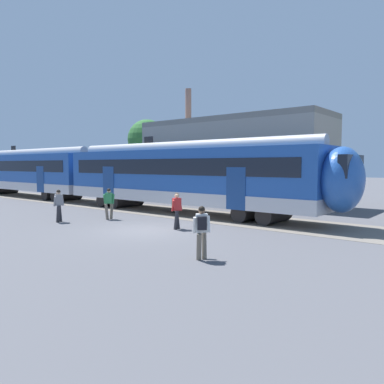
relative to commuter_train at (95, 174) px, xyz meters
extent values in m
plane|color=#515156|center=(11.34, -5.57, -2.25)|extent=(160.00, 160.00, 0.00)
cube|color=slate|center=(-2.48, 0.00, -2.25)|extent=(80.00, 4.40, 0.01)
cube|color=silver|center=(8.52, 0.00, -1.20)|extent=(18.00, 3.06, 0.70)
cube|color=#2351A3|center=(8.52, 0.00, 0.35)|extent=(18.00, 3.00, 2.40)
cube|color=black|center=(8.52, -1.51, 0.55)|extent=(16.56, 0.03, 0.90)
cube|color=navy|center=(13.47, -1.52, -0.50)|extent=(1.10, 0.04, 2.10)
cube|color=navy|center=(3.57, -1.52, -0.50)|extent=(1.10, 0.04, 2.10)
cylinder|color=#A4A4A9|center=(8.52, 0.00, 1.73)|extent=(17.64, 0.70, 0.70)
cube|color=black|center=(5.82, 0.00, 2.28)|extent=(0.70, 0.12, 0.40)
cylinder|color=black|center=(14.80, 0.00, -1.80)|extent=(0.90, 2.40, 0.90)
cylinder|color=black|center=(13.40, 0.00, -1.80)|extent=(0.90, 2.40, 0.90)
cylinder|color=black|center=(3.64, 0.00, -1.80)|extent=(0.90, 2.40, 0.90)
cylinder|color=black|center=(2.24, 0.00, -1.80)|extent=(0.90, 2.40, 0.90)
ellipsoid|color=#2351A3|center=(18.07, 0.00, 0.00)|extent=(1.80, 2.85, 2.95)
cube|color=black|center=(18.42, 0.00, 0.60)|extent=(0.40, 2.40, 1.00)
cube|color=silver|center=(-10.08, 0.00, -1.20)|extent=(18.00, 3.06, 0.70)
cube|color=#2351A3|center=(-10.08, 0.00, 0.35)|extent=(18.00, 3.00, 2.40)
cube|color=black|center=(-10.08, -1.51, 0.55)|extent=(16.56, 0.03, 0.90)
cube|color=navy|center=(-5.13, -1.52, -0.50)|extent=(1.10, 0.04, 2.10)
cylinder|color=#A4A4A9|center=(-10.08, 0.00, 1.73)|extent=(17.64, 0.70, 0.70)
cube|color=black|center=(-12.78, 0.00, 2.28)|extent=(0.70, 0.12, 0.40)
cylinder|color=black|center=(-3.80, 0.00, -1.80)|extent=(0.90, 2.40, 0.90)
cylinder|color=black|center=(-5.20, 0.00, -1.80)|extent=(0.90, 2.40, 0.90)
cylinder|color=black|center=(-14.96, 0.00, -1.80)|extent=(0.90, 2.40, 0.90)
cylinder|color=#28282D|center=(6.09, -6.59, -1.82)|extent=(0.38, 0.24, 0.87)
cylinder|color=#28282D|center=(6.31, -6.84, -1.82)|extent=(0.38, 0.24, 0.87)
cube|color=gray|center=(6.20, -6.72, -1.11)|extent=(0.33, 0.41, 0.56)
cylinder|color=gray|center=(6.22, -6.95, -1.16)|extent=(0.26, 0.15, 0.52)
cylinder|color=gray|center=(6.18, -6.48, -1.16)|extent=(0.26, 0.15, 0.52)
sphere|color=beige|center=(6.18, -6.71, -0.72)|extent=(0.22, 0.22, 0.22)
sphere|color=black|center=(6.20, -6.72, -0.69)|extent=(0.20, 0.20, 0.20)
cylinder|color=#6B6051|center=(7.40, -4.33, -1.82)|extent=(0.32, 0.38, 0.87)
cylinder|color=#6B6051|center=(7.40, -4.66, -1.82)|extent=(0.32, 0.38, 0.87)
cube|color=#2D7F47|center=(7.40, -4.49, -1.11)|extent=(0.43, 0.40, 0.56)
cylinder|color=#2D7F47|center=(7.26, -4.68, -1.16)|extent=(0.21, 0.25, 0.52)
cylinder|color=#2D7F47|center=(7.54, -4.30, -1.16)|extent=(0.21, 0.25, 0.52)
sphere|color=beige|center=(7.39, -4.48, -0.72)|extent=(0.22, 0.22, 0.22)
sphere|color=black|center=(7.40, -4.49, -0.69)|extent=(0.20, 0.20, 0.20)
cylinder|color=#28282D|center=(12.31, -4.62, -1.82)|extent=(0.38, 0.29, 0.87)
cylinder|color=#28282D|center=(12.14, -4.33, -1.82)|extent=(0.38, 0.29, 0.87)
cube|color=red|center=(12.23, -4.48, -1.11)|extent=(0.37, 0.43, 0.56)
cylinder|color=red|center=(12.25, -4.24, -1.16)|extent=(0.26, 0.19, 0.52)
cylinder|color=red|center=(12.20, -4.71, -1.16)|extent=(0.26, 0.19, 0.52)
sphere|color=tan|center=(12.24, -4.48, -0.72)|extent=(0.22, 0.22, 0.22)
sphere|color=black|center=(12.23, -4.48, -0.69)|extent=(0.20, 0.20, 0.20)
cube|color=#235633|center=(12.06, -4.40, -1.09)|extent=(0.26, 0.32, 0.40)
cylinder|color=#6B6051|center=(16.41, -7.89, -1.82)|extent=(0.35, 0.36, 0.87)
cylinder|color=#6B6051|center=(16.46, -8.22, -1.82)|extent=(0.35, 0.36, 0.87)
cube|color=silver|center=(16.43, -8.05, -1.11)|extent=(0.43, 0.42, 0.56)
cylinder|color=silver|center=(16.32, -8.26, -1.16)|extent=(0.23, 0.24, 0.52)
cylinder|color=silver|center=(16.55, -7.85, -1.16)|extent=(0.23, 0.24, 0.52)
sphere|color=brown|center=(16.42, -8.04, -0.72)|extent=(0.22, 0.22, 0.22)
sphere|color=black|center=(16.43, -8.05, -0.69)|extent=(0.20, 0.20, 0.20)
cube|color=black|center=(16.55, -8.19, -1.09)|extent=(0.32, 0.31, 0.40)
cube|color=gray|center=(7.58, 7.15, 0.75)|extent=(14.65, 5.00, 6.00)
cube|color=gray|center=(7.58, 7.15, 3.95)|extent=(14.65, 5.00, 0.40)
cylinder|color=#8C6656|center=(3.18, 7.15, 5.35)|extent=(0.50, 0.50, 3.20)
cylinder|color=brown|center=(-5.97, 11.19, -0.15)|extent=(0.32, 0.32, 4.20)
sphere|color=#2D662D|center=(-5.97, 11.19, 3.41)|extent=(4.18, 4.18, 4.18)
camera|label=1|loc=(23.40, -17.01, 0.67)|focal=35.00mm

